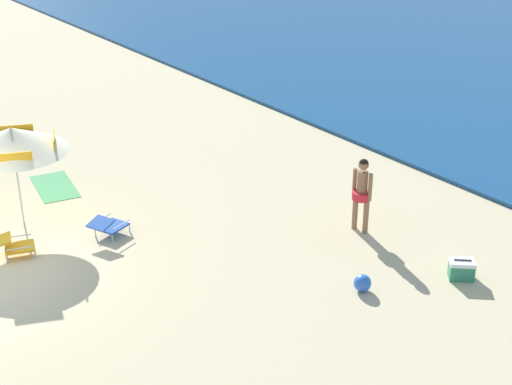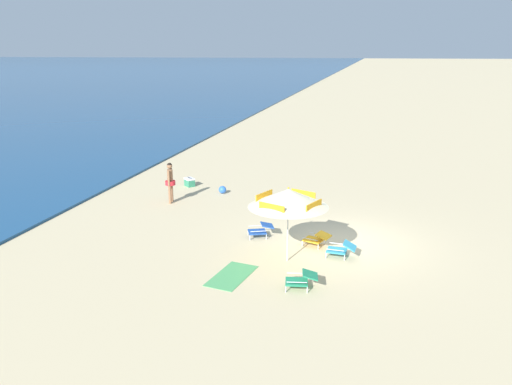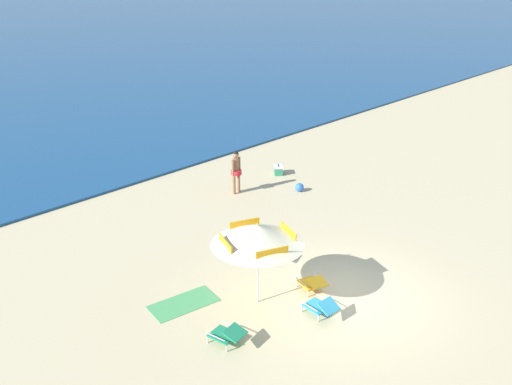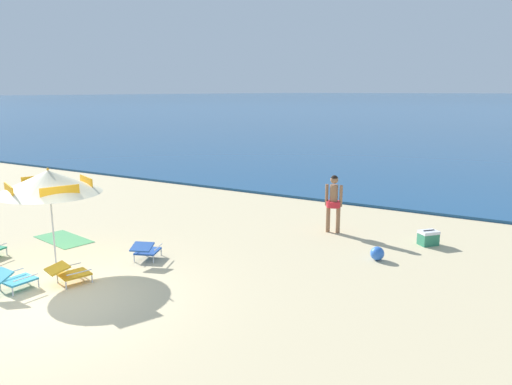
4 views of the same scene
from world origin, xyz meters
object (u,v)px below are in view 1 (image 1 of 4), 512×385
cooler_box (462,269)px  beach_ball (362,283)px  person_standing_near_shore (362,190)px  lounge_chair_facing_sea (108,225)px  beach_umbrella_striped_main (12,140)px  lounge_chair_under_umbrella (13,245)px  beach_towel (55,187)px

cooler_box → beach_ball: cooler_box is taller
person_standing_near_shore → beach_ball: 2.64m
cooler_box → lounge_chair_facing_sea: bearing=-140.3°
beach_umbrella_striped_main → beach_ball: (6.72, 4.15, -1.84)m
beach_umbrella_striped_main → lounge_chair_under_umbrella: bearing=-27.9°
beach_umbrella_striped_main → beach_ball: size_ratio=9.57×
lounge_chair_facing_sea → lounge_chair_under_umbrella: bearing=-100.9°
lounge_chair_under_umbrella → lounge_chair_facing_sea: (0.38, 1.99, 0.00)m
person_standing_near_shore → cooler_box: bearing=4.0°
beach_ball → beach_towel: size_ratio=0.19×
beach_umbrella_striped_main → person_standing_near_shore: 7.69m
lounge_chair_facing_sea → cooler_box: lounge_chair_facing_sea is taller
lounge_chair_under_umbrella → person_standing_near_shore: 7.49m
beach_umbrella_striped_main → lounge_chair_facing_sea: (1.78, 1.25, -1.74)m
lounge_chair_facing_sea → beach_ball: lounge_chair_facing_sea is taller
beach_umbrella_striped_main → cooler_box: beach_umbrella_striped_main is taller
person_standing_near_shore → cooler_box: person_standing_near_shore is taller
beach_umbrella_striped_main → person_standing_near_shore: size_ratio=1.91×
cooler_box → person_standing_near_shore: bearing=-176.0°
beach_towel → person_standing_near_shore: bearing=35.5°
beach_umbrella_striped_main → person_standing_near_shore: beach_umbrella_striped_main is taller
person_standing_near_shore → beach_ball: (1.84, -1.71, -0.82)m
cooler_box → beach_ball: bearing=-114.0°
cooler_box → beach_towel: cooler_box is taller
beach_umbrella_striped_main → lounge_chair_under_umbrella: beach_umbrella_striped_main is taller
beach_ball → beach_towel: bearing=-161.1°
beach_umbrella_striped_main → person_standing_near_shore: bearing=50.2°
beach_towel → beach_ball: bearing=18.9°
beach_umbrella_striped_main → beach_towel: (-1.43, 1.36, -2.01)m
lounge_chair_facing_sea → person_standing_near_shore: 5.60m
person_standing_near_shore → beach_ball: size_ratio=5.01×
lounge_chair_facing_sea → person_standing_near_shore: (3.09, 4.61, 0.72)m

